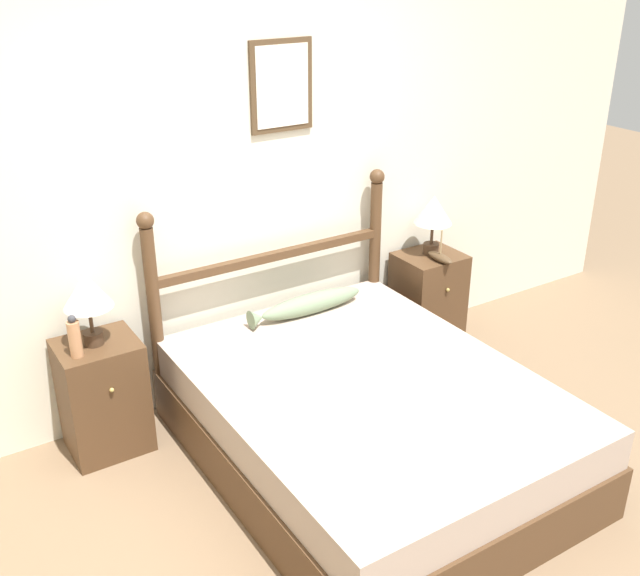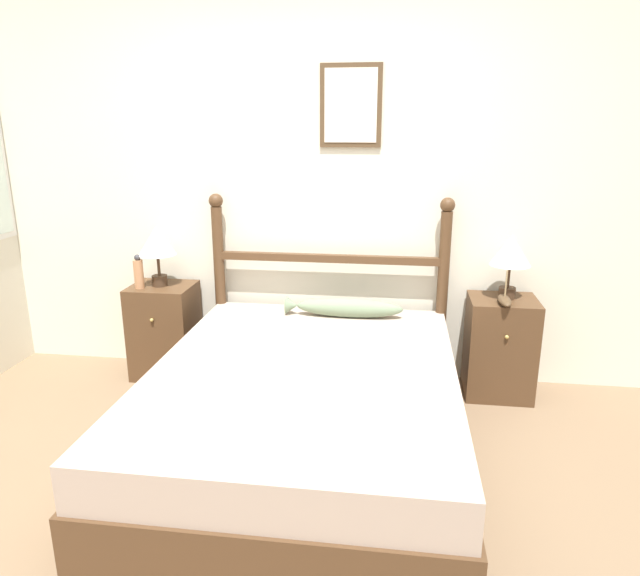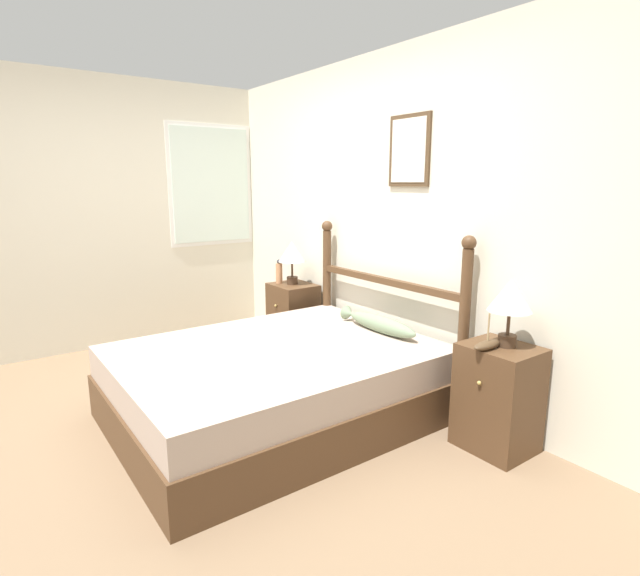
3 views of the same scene
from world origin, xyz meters
name	(u,v)px [view 3 (image 3 of 3)]	position (x,y,z in m)	size (l,w,h in m)	color
ground_plane	(179,432)	(0.00, 0.00, 0.00)	(16.00, 16.00, 0.00)	#7A6047
wall_back	(382,221)	(0.00, 1.73, 1.28)	(6.40, 0.08, 2.55)	beige
wall_left	(91,215)	(-2.13, 0.03, 1.28)	(0.08, 6.40, 2.55)	beige
bed	(276,383)	(0.18, 0.62, 0.25)	(1.57, 2.05, 0.50)	#4C331E
headboard	(385,299)	(0.18, 1.61, 0.70)	(1.60, 0.09, 1.25)	#4C331E
nightstand_left	(293,317)	(-0.94, 1.49, 0.32)	(0.42, 0.39, 0.64)	#4C331E
nightstand_right	(498,398)	(1.30, 1.49, 0.32)	(0.42, 0.39, 0.64)	#4C331E
table_lamp_left	(292,253)	(-0.94, 1.49, 0.93)	(0.25, 0.25, 0.40)	#422D1E
table_lamp_right	(510,298)	(1.32, 1.51, 0.93)	(0.25, 0.25, 0.40)	#422D1E
bottle	(279,272)	(-1.05, 1.41, 0.75)	(0.06, 0.06, 0.23)	tan
model_boat	(487,345)	(1.29, 1.37, 0.67)	(0.07, 0.22, 0.21)	#4C3823
fish_pillow	(378,323)	(0.31, 1.43, 0.56)	(0.75, 0.12, 0.13)	gray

